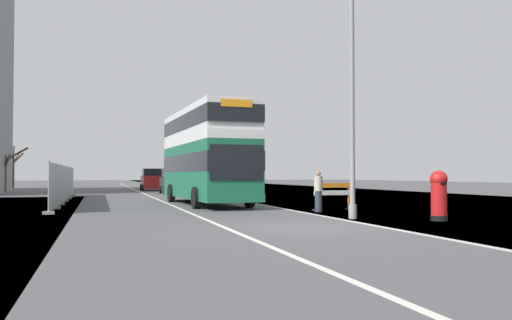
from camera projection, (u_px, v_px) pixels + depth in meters
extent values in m
cube|color=#4C4C4F|center=(302.00, 229.00, 15.90)|extent=(140.00, 280.00, 0.10)
cube|color=#B2AFA8|center=(371.00, 225.00, 16.54)|extent=(0.24, 196.00, 0.01)
cube|color=silver|center=(228.00, 229.00, 15.28)|extent=(0.16, 168.00, 0.01)
cube|color=#196042|center=(206.00, 171.00, 28.13)|extent=(3.07, 11.07, 2.76)
cube|color=silver|center=(206.00, 141.00, 28.18)|extent=(3.07, 11.07, 0.40)
cube|color=silver|center=(206.00, 124.00, 28.20)|extent=(3.04, 10.95, 1.42)
cube|color=black|center=(206.00, 163.00, 28.14)|extent=(3.10, 11.18, 0.88)
cube|color=black|center=(206.00, 124.00, 28.20)|extent=(3.09, 11.12, 0.78)
cube|color=black|center=(237.00, 162.00, 22.95)|extent=(2.35, 0.17, 1.52)
cube|color=orange|center=(237.00, 103.00, 23.01)|extent=(1.41, 0.13, 0.32)
cube|color=#196042|center=(206.00, 194.00, 28.10)|extent=(3.10, 11.18, 0.36)
cylinder|color=black|center=(196.00, 198.00, 24.47)|extent=(0.35, 1.01, 1.00)
cylinder|color=black|center=(250.00, 197.00, 25.31)|extent=(0.35, 1.01, 1.00)
cylinder|color=black|center=(171.00, 193.00, 30.53)|extent=(0.35, 1.01, 1.00)
cylinder|color=black|center=(215.00, 193.00, 31.36)|extent=(0.35, 1.01, 1.00)
cylinder|color=gray|center=(352.00, 100.00, 18.98)|extent=(0.18, 0.18, 8.37)
cylinder|color=gray|center=(353.00, 212.00, 18.87)|extent=(0.29, 0.29, 0.50)
cylinder|color=black|center=(439.00, 218.00, 18.06)|extent=(0.56, 0.56, 0.18)
cylinder|color=red|center=(439.00, 197.00, 18.08)|extent=(0.52, 0.52, 1.22)
sphere|color=red|center=(439.00, 179.00, 18.10)|extent=(0.58, 0.58, 0.58)
cube|color=black|center=(444.00, 183.00, 17.83)|extent=(0.22, 0.03, 0.07)
cube|color=orange|center=(333.00, 185.00, 23.13)|extent=(1.78, 0.25, 0.20)
cube|color=white|center=(333.00, 193.00, 23.12)|extent=(1.78, 0.25, 0.20)
cube|color=orange|center=(316.00, 198.00, 22.82)|extent=(0.08, 0.08, 1.09)
cube|color=black|center=(316.00, 210.00, 22.80)|extent=(0.18, 0.45, 0.08)
cube|color=orange|center=(349.00, 198.00, 23.42)|extent=(0.08, 0.08, 1.09)
cube|color=black|center=(349.00, 209.00, 23.40)|extent=(0.18, 0.45, 0.08)
cube|color=#A8AAAD|center=(52.00, 187.00, 22.60)|extent=(0.04, 3.26, 1.99)
cube|color=#A8AAAD|center=(58.00, 185.00, 25.86)|extent=(0.04, 3.26, 1.99)
cube|color=#A8AAAD|center=(63.00, 184.00, 29.13)|extent=(0.04, 3.26, 1.99)
cube|color=#A8AAAD|center=(66.00, 183.00, 32.39)|extent=(0.04, 3.26, 1.99)
cube|color=#A8AAAD|center=(69.00, 182.00, 35.65)|extent=(0.04, 3.26, 1.99)
cube|color=#A8AAAD|center=(72.00, 182.00, 38.91)|extent=(0.04, 3.26, 1.99)
cylinder|color=#939699|center=(49.00, 188.00, 20.97)|extent=(0.06, 0.06, 2.09)
cube|color=gray|center=(49.00, 213.00, 20.94)|extent=(0.44, 0.20, 0.12)
cylinder|color=#939699|center=(56.00, 186.00, 24.23)|extent=(0.06, 0.06, 2.09)
cube|color=gray|center=(55.00, 208.00, 24.21)|extent=(0.44, 0.20, 0.12)
cylinder|color=#939699|center=(61.00, 184.00, 27.50)|extent=(0.06, 0.06, 2.09)
cube|color=gray|center=(60.00, 204.00, 27.47)|extent=(0.44, 0.20, 0.12)
cylinder|color=#939699|center=(65.00, 183.00, 30.76)|extent=(0.06, 0.06, 2.09)
cube|color=gray|center=(65.00, 201.00, 30.73)|extent=(0.44, 0.20, 0.12)
cylinder|color=#939699|center=(68.00, 183.00, 34.02)|extent=(0.06, 0.06, 2.09)
cube|color=gray|center=(68.00, 198.00, 33.99)|extent=(0.44, 0.20, 0.12)
cylinder|color=#939699|center=(71.00, 182.00, 37.28)|extent=(0.06, 0.06, 2.09)
cube|color=gray|center=(71.00, 196.00, 37.26)|extent=(0.44, 0.20, 0.12)
cylinder|color=#939699|center=(73.00, 181.00, 40.55)|extent=(0.06, 0.06, 2.09)
cube|color=gray|center=(73.00, 194.00, 40.52)|extent=(0.44, 0.20, 0.12)
cube|color=black|center=(174.00, 185.00, 43.78)|extent=(1.79, 4.58, 1.12)
cube|color=black|center=(174.00, 173.00, 43.81)|extent=(1.64, 2.52, 0.81)
cylinder|color=black|center=(182.00, 189.00, 45.38)|extent=(0.20, 0.60, 0.60)
cylinder|color=black|center=(161.00, 190.00, 44.88)|extent=(0.20, 0.60, 0.60)
cylinder|color=black|center=(187.00, 190.00, 42.66)|extent=(0.20, 0.60, 0.60)
cylinder|color=black|center=(165.00, 191.00, 42.16)|extent=(0.20, 0.60, 0.60)
cube|color=maroon|center=(152.00, 182.00, 53.01)|extent=(1.88, 3.82, 1.27)
cube|color=black|center=(152.00, 172.00, 53.04)|extent=(1.73, 2.10, 0.69)
cylinder|color=black|center=(160.00, 187.00, 54.40)|extent=(0.20, 0.60, 0.60)
cylinder|color=black|center=(141.00, 187.00, 53.87)|extent=(0.20, 0.60, 0.60)
cylinder|color=black|center=(163.00, 188.00, 52.13)|extent=(0.20, 0.60, 0.60)
cylinder|color=black|center=(143.00, 188.00, 51.60)|extent=(0.20, 0.60, 0.60)
cube|color=maroon|center=(155.00, 181.00, 60.18)|extent=(1.82, 4.38, 1.37)
cube|color=black|center=(155.00, 172.00, 60.21)|extent=(1.68, 2.41, 0.64)
cylinder|color=black|center=(162.00, 186.00, 61.72)|extent=(0.20, 0.60, 0.60)
cylinder|color=black|center=(145.00, 186.00, 61.21)|extent=(0.20, 0.60, 0.60)
cylinder|color=black|center=(164.00, 186.00, 59.12)|extent=(0.20, 0.60, 0.60)
cylinder|color=black|center=(148.00, 186.00, 58.60)|extent=(0.20, 0.60, 0.60)
cylinder|color=#4C3D2D|center=(4.00, 174.00, 47.25)|extent=(0.43, 0.43, 3.27)
cylinder|color=#4C3D2D|center=(16.00, 154.00, 47.52)|extent=(2.05, 0.28, 1.31)
cylinder|color=#4C3D2D|center=(7.00, 160.00, 47.62)|extent=(0.54, 0.75, 1.05)
cylinder|color=#4C3D2D|center=(0.00, 150.00, 47.58)|extent=(0.98, 1.00, 1.55)
cylinder|color=#4C3D2D|center=(0.00, 160.00, 46.38)|extent=(0.66, 1.91, 1.52)
cylinder|color=#4C3D2D|center=(6.00, 163.00, 46.86)|extent=(0.77, 1.22, 1.00)
cylinder|color=#4C3D2D|center=(12.00, 172.00, 61.15)|extent=(0.43, 0.43, 3.60)
cylinder|color=#4C3D2D|center=(18.00, 158.00, 61.27)|extent=(1.32, 0.41, 1.35)
cylinder|color=#4C3D2D|center=(16.00, 158.00, 61.90)|extent=(0.75, 1.45, 1.44)
cylinder|color=#4C3D2D|center=(5.00, 156.00, 61.26)|extent=(1.82, 0.84, 1.27)
cylinder|color=#4C3D2D|center=(5.00, 162.00, 60.72)|extent=(1.70, 0.76, 1.92)
cylinder|color=#4C3D2D|center=(13.00, 153.00, 60.74)|extent=(0.48, 1.22, 1.66)
cylinder|color=#2D3342|center=(318.00, 202.00, 22.30)|extent=(0.29, 0.29, 0.86)
cylinder|color=#B2A89E|center=(318.00, 184.00, 22.32)|extent=(0.34, 0.34, 0.63)
sphere|color=#937056|center=(318.00, 173.00, 22.33)|extent=(0.22, 0.22, 0.22)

